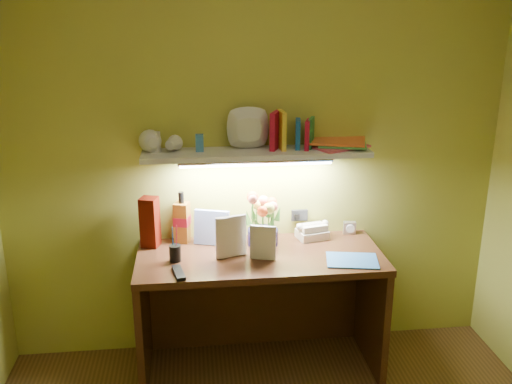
% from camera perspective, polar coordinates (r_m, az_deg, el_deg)
% --- Properties ---
extents(desk, '(1.40, 0.60, 0.75)m').
position_cam_1_polar(desk, '(3.44, 0.41, -11.96)').
color(desk, '#371E0F').
rests_on(desk, ground).
extents(flower_bouquet, '(0.26, 0.26, 0.32)m').
position_cam_1_polar(flower_bouquet, '(3.35, 0.69, -2.69)').
color(flower_bouquet, '#0C0836').
rests_on(flower_bouquet, desk).
extents(telephone, '(0.20, 0.17, 0.11)m').
position_cam_1_polar(telephone, '(3.49, 5.66, -3.81)').
color(telephone, beige).
rests_on(telephone, desk).
extents(desk_clock, '(0.08, 0.05, 0.08)m').
position_cam_1_polar(desk_clock, '(3.59, 9.34, -3.54)').
color(desk_clock, '#ADACB0').
rests_on(desk_clock, desk).
extents(whisky_bottle, '(0.10, 0.10, 0.31)m').
position_cam_1_polar(whisky_bottle, '(3.41, -7.41, -2.50)').
color(whisky_bottle, '#9E5C1C').
rests_on(whisky_bottle, desk).
extents(whisky_box, '(0.12, 0.12, 0.30)m').
position_cam_1_polar(whisky_box, '(3.38, -10.57, -2.98)').
color(whisky_box, '#510E04').
rests_on(whisky_box, desk).
extents(pen_cup, '(0.08, 0.08, 0.16)m').
position_cam_1_polar(pen_cup, '(3.19, -8.12, -5.54)').
color(pen_cup, black).
rests_on(pen_cup, desk).
extents(art_card, '(0.21, 0.10, 0.21)m').
position_cam_1_polar(art_card, '(3.38, -4.45, -3.56)').
color(art_card, silver).
rests_on(art_card, desk).
extents(tv_remote, '(0.08, 0.17, 0.02)m').
position_cam_1_polar(tv_remote, '(3.06, -7.74, -8.01)').
color(tv_remote, black).
rests_on(tv_remote, desk).
extents(blue_folder, '(0.32, 0.26, 0.01)m').
position_cam_1_polar(blue_folder, '(3.23, 9.59, -6.76)').
color(blue_folder, '#3576C2').
rests_on(blue_folder, desk).
extents(desk_book_a, '(0.18, 0.07, 0.25)m').
position_cam_1_polar(desk_book_a, '(3.16, -4.04, -4.72)').
color(desk_book_a, silver).
rests_on(desk_book_a, desk).
extents(desk_book_b, '(0.14, 0.06, 0.20)m').
position_cam_1_polar(desk_book_b, '(3.18, -0.61, -4.99)').
color(desk_book_b, silver).
rests_on(desk_book_b, desk).
extents(wall_shelf, '(1.33, 0.34, 0.25)m').
position_cam_1_polar(wall_shelf, '(3.25, 0.27, 4.55)').
color(wall_shelf, silver).
rests_on(wall_shelf, ground).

